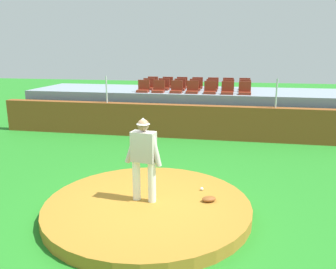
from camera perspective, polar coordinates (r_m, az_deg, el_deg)
ground_plane at (r=7.39m, az=-3.39°, el=-12.86°), size 60.00×60.00×0.00m
pitchers_mound at (r=7.33m, az=-3.41°, el=-12.00°), size 4.28×4.28×0.25m
pitcher at (r=6.99m, az=-4.08°, el=-3.19°), size 0.82×0.33×1.77m
baseball at (r=7.83m, az=5.66°, el=-8.99°), size 0.07×0.07×0.07m
fielding_glove at (r=7.31m, az=6.84°, el=-10.63°), size 0.36×0.31×0.11m
brick_barrier at (r=13.16m, az=3.45°, el=2.17°), size 15.28×0.40×1.28m
fence_post_left at (r=13.78m, az=-10.21°, el=7.42°), size 0.06×0.06×1.05m
fence_post_right at (r=12.94m, az=17.63°, el=6.58°), size 0.06×0.06×1.05m
bleacher_platform at (r=15.37m, az=4.60°, el=4.46°), size 14.53×3.36×1.59m
stadium_chair_0 at (r=14.47m, az=-4.14°, el=7.68°), size 0.48×0.44×0.50m
stadium_chair_1 at (r=14.32m, az=-1.58°, el=7.64°), size 0.48×0.44×0.50m
stadium_chair_2 at (r=14.20m, az=1.42°, el=7.59°), size 0.48×0.44×0.50m
stadium_chair_3 at (r=14.10m, az=4.07°, el=7.52°), size 0.48×0.44×0.50m
stadium_chair_4 at (r=14.04m, az=7.00°, el=7.42°), size 0.48×0.44×0.50m
stadium_chair_5 at (r=13.99m, az=9.86°, el=7.30°), size 0.48×0.44×0.50m
stadium_chair_6 at (r=14.03m, az=12.66°, el=7.18°), size 0.48×0.44×0.50m
stadium_chair_7 at (r=15.34m, az=-3.29°, el=8.05°), size 0.48×0.44×0.50m
stadium_chair_8 at (r=15.23m, az=-0.74°, el=8.03°), size 0.48×0.44×0.50m
stadium_chair_9 at (r=15.05m, az=1.95°, el=7.95°), size 0.48×0.44×0.50m
stadium_chair_10 at (r=15.00m, az=4.52°, el=7.90°), size 0.48×0.44×0.50m
stadium_chair_11 at (r=14.92m, az=7.30°, el=7.79°), size 0.48×0.44×0.50m
stadium_chair_12 at (r=14.92m, az=10.00°, el=7.69°), size 0.48×0.44×0.50m
stadium_chair_13 at (r=14.89m, az=12.68°, el=7.56°), size 0.48×0.44×0.50m
stadium_chair_14 at (r=16.23m, az=-2.58°, el=8.39°), size 0.48×0.44×0.50m
stadium_chair_15 at (r=16.06m, az=-0.09°, el=8.34°), size 0.48×0.44×0.50m
stadium_chair_16 at (r=15.97m, az=2.32°, el=8.30°), size 0.48×0.44×0.50m
stadium_chair_17 at (r=15.88m, az=4.90°, el=8.23°), size 0.48×0.44×0.50m
stadium_chair_18 at (r=15.79m, az=7.50°, el=8.13°), size 0.48×0.44×0.50m
stadium_chair_19 at (r=15.77m, az=9.98°, el=8.03°), size 0.48×0.44×0.50m
stadium_chair_20 at (r=15.79m, az=12.64°, el=7.91°), size 0.48×0.44×0.50m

